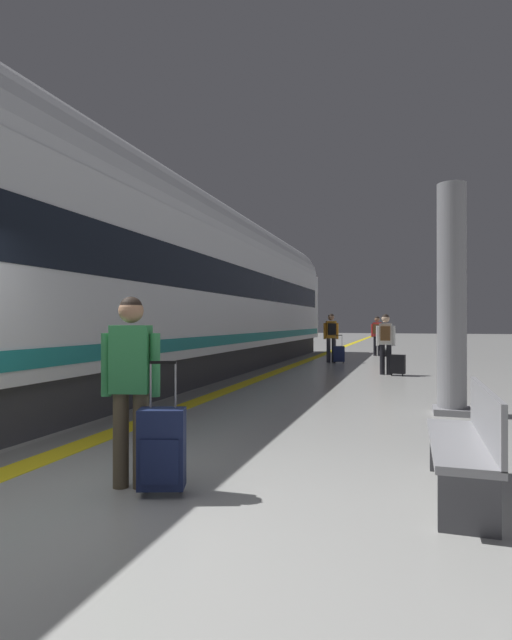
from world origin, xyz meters
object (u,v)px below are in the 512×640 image
at_px(suitcase_near, 398,364).
at_px(suitcase_far, 339,354).
at_px(high_speed_train, 141,274).
at_px(passenger_far, 331,333).
at_px(rolling_suitcase_foreground, 162,448).
at_px(duffel_bag_mid, 385,353).
at_px(traveller_foreground, 131,377).
at_px(passenger_near, 386,339).
at_px(platform_pillar, 452,304).
at_px(passenger_mid, 377,332).
at_px(platform_bench, 467,441).

height_order(suitcase_near, suitcase_far, suitcase_far).
distance_m(high_speed_train, passenger_far, 8.44).
bearing_deg(suitcase_far, passenger_far, 134.41).
bearing_deg(suitcase_far, high_speed_train, -114.44).
bearing_deg(suitcase_far, rolling_suitcase_foreground, -88.32).
xyz_separation_m(suitcase_near, duffel_bag_mid, (-0.70, 7.41, -0.15)).
bearing_deg(traveller_foreground, passenger_near, 80.58).
xyz_separation_m(suitcase_far, platform_pillar, (2.98, -8.87, 1.40)).
distance_m(passenger_mid, platform_pillar, 13.29).
xyz_separation_m(high_speed_train, suitcase_near, (5.41, 3.93, -2.19)).
height_order(rolling_suitcase_foreground, suitcase_near, rolling_suitcase_foreground).
height_order(high_speed_train, passenger_near, high_speed_train).
bearing_deg(traveller_foreground, platform_bench, 11.68).
xyz_separation_m(rolling_suitcase_foreground, suitcase_far, (-0.40, 13.47, -0.06)).
bearing_deg(passenger_mid, rolling_suitcase_foreground, -92.02).
distance_m(suitcase_far, platform_bench, 13.11).
bearing_deg(traveller_foreground, passenger_mid, 86.84).
xyz_separation_m(duffel_bag_mid, suitcase_far, (-1.34, -3.94, 0.18)).
bearing_deg(rolling_suitcase_foreground, high_speed_train, 121.83).
height_order(passenger_near, duffel_bag_mid, passenger_near).
xyz_separation_m(traveller_foreground, rolling_suitcase_foreground, (0.35, -0.09, -0.58)).
height_order(high_speed_train, traveller_foreground, high_speed_train).
xyz_separation_m(traveller_foreground, suitcase_near, (2.00, 9.90, -0.66)).
bearing_deg(duffel_bag_mid, passenger_near, -87.01).
bearing_deg(passenger_mid, suitcase_far, -103.49).
xyz_separation_m(passenger_far, platform_bench, (3.12, -13.13, -0.55)).
xyz_separation_m(high_speed_train, platform_bench, (6.17, -5.40, -2.03)).
height_order(passenger_near, platform_bench, passenger_near).
height_order(high_speed_train, passenger_far, high_speed_train).
distance_m(traveller_foreground, passenger_far, 13.70).
height_order(suitcase_far, platform_pillar, platform_pillar).
bearing_deg(high_speed_train, passenger_near, 39.05).
xyz_separation_m(duffel_bag_mid, passenger_far, (-1.66, -3.62, 0.87)).
xyz_separation_m(duffel_bag_mid, platform_pillar, (1.64, -12.81, 1.57)).
relative_size(suitcase_near, platform_pillar, 0.16).
bearing_deg(platform_pillar, rolling_suitcase_foreground, -119.38).
bearing_deg(traveller_foreground, platform_pillar, 56.87).
xyz_separation_m(passenger_near, passenger_far, (-2.03, 3.60, 0.05)).
bearing_deg(platform_bench, passenger_near, 96.50).
bearing_deg(passenger_mid, traveller_foreground, -93.16).
relative_size(passenger_mid, passenger_far, 0.96).
height_order(rolling_suitcase_foreground, passenger_far, passenger_far).
bearing_deg(high_speed_train, passenger_mid, 69.38).
height_order(suitcase_far, platform_bench, suitcase_far).
xyz_separation_m(suitcase_near, platform_pillar, (0.94, -5.40, 1.42)).
relative_size(traveller_foreground, passenger_near, 1.01).
bearing_deg(duffel_bag_mid, passenger_mid, 135.94).
bearing_deg(suitcase_far, traveller_foreground, -89.81).
bearing_deg(suitcase_near, passenger_near, 148.35).
distance_m(rolling_suitcase_foreground, platform_bench, 2.50).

